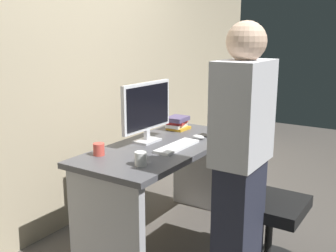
{
  "coord_description": "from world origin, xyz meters",
  "views": [
    {
      "loc": [
        -2.4,
        -1.6,
        1.58
      ],
      "look_at": [
        0.0,
        -0.05,
        0.91
      ],
      "focal_mm": 42.96,
      "sensor_mm": 36.0,
      "label": 1
    }
  ],
  "objects_px": {
    "office_chair": "(262,208)",
    "cell_phone": "(207,136)",
    "monitor": "(147,109)",
    "mouse": "(198,137)",
    "book_stack": "(177,123)",
    "handbag": "(251,205)",
    "person_at_desk": "(241,164)",
    "cup_near_keyboard": "(141,159)",
    "desk": "(162,175)",
    "cup_by_monitor": "(99,149)",
    "keyboard": "(177,146)"
  },
  "relations": [
    {
      "from": "mouse",
      "to": "book_stack",
      "type": "xyz_separation_m",
      "value": [
        0.18,
        0.31,
        0.04
      ]
    },
    {
      "from": "mouse",
      "to": "keyboard",
      "type": "bearing_deg",
      "value": 176.97
    },
    {
      "from": "office_chair",
      "to": "book_stack",
      "type": "distance_m",
      "value": 1.1
    },
    {
      "from": "office_chair",
      "to": "cell_phone",
      "type": "relative_size",
      "value": 6.53
    },
    {
      "from": "mouse",
      "to": "cell_phone",
      "type": "relative_size",
      "value": 0.69
    },
    {
      "from": "keyboard",
      "to": "mouse",
      "type": "relative_size",
      "value": 4.3
    },
    {
      "from": "monitor",
      "to": "cup_by_monitor",
      "type": "relative_size",
      "value": 6.48
    },
    {
      "from": "cup_near_keyboard",
      "to": "monitor",
      "type": "bearing_deg",
      "value": 31.6
    },
    {
      "from": "office_chair",
      "to": "handbag",
      "type": "bearing_deg",
      "value": 26.31
    },
    {
      "from": "person_at_desk",
      "to": "monitor",
      "type": "xyz_separation_m",
      "value": [
        0.33,
        0.91,
        0.17
      ]
    },
    {
      "from": "book_stack",
      "to": "handbag",
      "type": "xyz_separation_m",
      "value": [
        0.18,
        -0.63,
        -0.68
      ]
    },
    {
      "from": "keyboard",
      "to": "cup_near_keyboard",
      "type": "height_order",
      "value": "cup_near_keyboard"
    },
    {
      "from": "mouse",
      "to": "cup_by_monitor",
      "type": "xyz_separation_m",
      "value": [
        -0.74,
        0.37,
        0.02
      ]
    },
    {
      "from": "cup_by_monitor",
      "to": "desk",
      "type": "bearing_deg",
      "value": -25.92
    },
    {
      "from": "desk",
      "to": "monitor",
      "type": "xyz_separation_m",
      "value": [
        0.01,
        0.14,
        0.49
      ]
    },
    {
      "from": "desk",
      "to": "mouse",
      "type": "height_order",
      "value": "mouse"
    },
    {
      "from": "keyboard",
      "to": "cup_by_monitor",
      "type": "bearing_deg",
      "value": 142.16
    },
    {
      "from": "monitor",
      "to": "mouse",
      "type": "relative_size",
      "value": 5.41
    },
    {
      "from": "office_chair",
      "to": "cup_near_keyboard",
      "type": "relative_size",
      "value": 10.56
    },
    {
      "from": "office_chair",
      "to": "cup_near_keyboard",
      "type": "bearing_deg",
      "value": 129.36
    },
    {
      "from": "monitor",
      "to": "cup_near_keyboard",
      "type": "xyz_separation_m",
      "value": [
        -0.48,
        -0.29,
        -0.21
      ]
    },
    {
      "from": "desk",
      "to": "mouse",
      "type": "xyz_separation_m",
      "value": [
        0.29,
        -0.15,
        0.25
      ]
    },
    {
      "from": "office_chair",
      "to": "keyboard",
      "type": "relative_size",
      "value": 2.19
    },
    {
      "from": "monitor",
      "to": "cell_phone",
      "type": "xyz_separation_m",
      "value": [
        0.4,
        -0.31,
        -0.25
      ]
    },
    {
      "from": "office_chair",
      "to": "keyboard",
      "type": "height_order",
      "value": "office_chair"
    },
    {
      "from": "office_chair",
      "to": "book_stack",
      "type": "relative_size",
      "value": 4.26
    },
    {
      "from": "monitor",
      "to": "person_at_desk",
      "type": "bearing_deg",
      "value": -110.26
    },
    {
      "from": "keyboard",
      "to": "book_stack",
      "type": "height_order",
      "value": "book_stack"
    },
    {
      "from": "keyboard",
      "to": "handbag",
      "type": "relative_size",
      "value": 1.14
    },
    {
      "from": "office_chair",
      "to": "mouse",
      "type": "distance_m",
      "value": 0.76
    },
    {
      "from": "person_at_desk",
      "to": "mouse",
      "type": "xyz_separation_m",
      "value": [
        0.61,
        0.61,
        -0.07
      ]
    },
    {
      "from": "desk",
      "to": "book_stack",
      "type": "xyz_separation_m",
      "value": [
        0.47,
        0.16,
        0.29
      ]
    },
    {
      "from": "person_at_desk",
      "to": "cup_near_keyboard",
      "type": "bearing_deg",
      "value": 103.0
    },
    {
      "from": "office_chair",
      "to": "mouse",
      "type": "xyz_separation_m",
      "value": [
        0.24,
        0.63,
        0.35
      ]
    },
    {
      "from": "desk",
      "to": "handbag",
      "type": "height_order",
      "value": "desk"
    },
    {
      "from": "cup_near_keyboard",
      "to": "person_at_desk",
      "type": "bearing_deg",
      "value": -77.0
    },
    {
      "from": "person_at_desk",
      "to": "cup_by_monitor",
      "type": "bearing_deg",
      "value": 97.19
    },
    {
      "from": "cup_by_monitor",
      "to": "book_stack",
      "type": "bearing_deg",
      "value": -3.8
    },
    {
      "from": "monitor",
      "to": "desk",
      "type": "bearing_deg",
      "value": -92.89
    },
    {
      "from": "person_at_desk",
      "to": "handbag",
      "type": "height_order",
      "value": "person_at_desk"
    },
    {
      "from": "mouse",
      "to": "cup_by_monitor",
      "type": "bearing_deg",
      "value": 153.54
    },
    {
      "from": "mouse",
      "to": "cup_near_keyboard",
      "type": "xyz_separation_m",
      "value": [
        -0.76,
        -0.0,
        0.03
      ]
    },
    {
      "from": "monitor",
      "to": "keyboard",
      "type": "bearing_deg",
      "value": -92.83
    },
    {
      "from": "office_chair",
      "to": "person_at_desk",
      "type": "xyz_separation_m",
      "value": [
        -0.37,
        0.01,
        0.41
      ]
    },
    {
      "from": "person_at_desk",
      "to": "cup_near_keyboard",
      "type": "relative_size",
      "value": 18.41
    },
    {
      "from": "mouse",
      "to": "cell_phone",
      "type": "bearing_deg",
      "value": -6.97
    },
    {
      "from": "cup_by_monitor",
      "to": "cell_phone",
      "type": "bearing_deg",
      "value": -24.06
    },
    {
      "from": "person_at_desk",
      "to": "mouse",
      "type": "distance_m",
      "value": 0.87
    },
    {
      "from": "person_at_desk",
      "to": "book_stack",
      "type": "relative_size",
      "value": 7.42
    },
    {
      "from": "mouse",
      "to": "handbag",
      "type": "relative_size",
      "value": 0.26
    }
  ]
}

